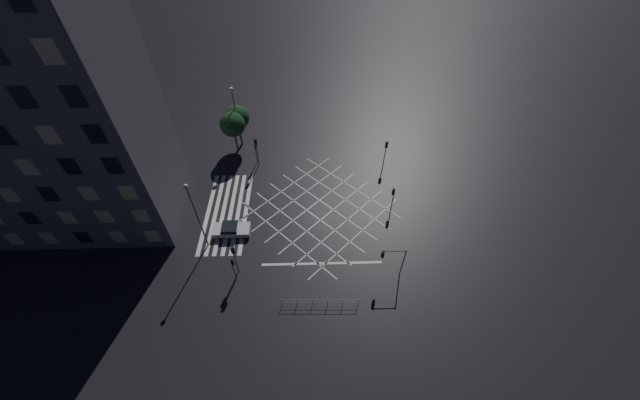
{
  "coord_description": "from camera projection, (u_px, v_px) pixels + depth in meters",
  "views": [
    {
      "loc": [
        28.44,
        -0.76,
        32.2
      ],
      "look_at": [
        0.0,
        0.0,
        1.74
      ],
      "focal_mm": 20.0,
      "sensor_mm": 36.0,
      "label": 1
    }
  ],
  "objects": [
    {
      "name": "ground_plane",
      "position": [
        320.0,
        210.0,
        42.95
      ],
      "size": [
        200.0,
        200.0,
        0.0
      ],
      "primitive_type": "plane",
      "color": "black"
    },
    {
      "name": "road_markings",
      "position": [
        268.0,
        214.0,
        42.54
      ],
      "size": [
        19.16,
        23.25,
        0.01
      ],
      "color": "silver",
      "rests_on": "ground_plane"
    },
    {
      "name": "traffic_light_sw_cross",
      "position": [
        256.0,
        149.0,
        47.05
      ],
      "size": [
        0.36,
        0.39,
        3.43
      ],
      "rotation": [
        0.0,
        0.0,
        1.57
      ],
      "color": "#424244",
      "rests_on": "ground_plane"
    },
    {
      "name": "traffic_light_nw_main",
      "position": [
        386.0,
        148.0,
        46.59
      ],
      "size": [
        0.39,
        0.36,
        3.85
      ],
      "color": "#424244",
      "rests_on": "ground_plane"
    },
    {
      "name": "traffic_light_se_main",
      "position": [
        234.0,
        254.0,
        34.98
      ],
      "size": [
        0.39,
        0.36,
        4.17
      ],
      "rotation": [
        0.0,
        0.0,
        3.14
      ],
      "color": "#424244",
      "rests_on": "ground_plane"
    },
    {
      "name": "traffic_light_median_north",
      "position": [
        393.0,
        194.0,
        41.5
      ],
      "size": [
        0.36,
        0.39,
        3.24
      ],
      "rotation": [
        0.0,
        0.0,
        -1.57
      ],
      "color": "#424244",
      "rests_on": "ground_plane"
    },
    {
      "name": "traffic_light_ne_cross",
      "position": [
        392.0,
        257.0,
        34.72
      ],
      "size": [
        0.36,
        2.47,
        4.12
      ],
      "rotation": [
        0.0,
        0.0,
        -1.57
      ],
      "color": "#424244",
      "rests_on": "ground_plane"
    },
    {
      "name": "traffic_light_sw_main",
      "position": [
        256.0,
        147.0,
        46.07
      ],
      "size": [
        0.39,
        0.36,
        4.51
      ],
      "color": "#424244",
      "rests_on": "ground_plane"
    },
    {
      "name": "traffic_light_se_cross",
      "position": [
        233.0,
        265.0,
        34.58
      ],
      "size": [
        0.36,
        0.39,
        3.68
      ],
      "rotation": [
        0.0,
        0.0,
        1.57
      ],
      "color": "#424244",
      "rests_on": "ground_plane"
    },
    {
      "name": "street_lamp_east",
      "position": [
        234.0,
        103.0,
        46.44
      ],
      "size": [
        0.6,
        0.6,
        9.17
      ],
      "color": "#424244",
      "rests_on": "ground_plane"
    },
    {
      "name": "street_lamp_west",
      "position": [
        194.0,
        209.0,
        35.04
      ],
      "size": [
        0.44,
        0.44,
        9.35
      ],
      "color": "#424244",
      "rests_on": "ground_plane"
    },
    {
      "name": "street_tree_near",
      "position": [
        237.0,
        117.0,
        48.42
      ],
      "size": [
        3.33,
        3.33,
        6.18
      ],
      "color": "#473323",
      "rests_on": "ground_plane"
    },
    {
      "name": "street_tree_far",
      "position": [
        233.0,
        124.0,
        47.39
      ],
      "size": [
        3.38,
        3.38,
        6.15
      ],
      "color": "#473323",
      "rests_on": "ground_plane"
    },
    {
      "name": "waiting_car",
      "position": [
        231.0,
        229.0,
        40.16
      ],
      "size": [
        1.87,
        4.2,
        1.21
      ],
      "rotation": [
        0.0,
        0.0,
        1.57
      ],
      "color": "silver",
      "rests_on": "ground_plane"
    },
    {
      "name": "pedestrian_railing",
      "position": [
        320.0,
        301.0,
        34.06
      ],
      "size": [
        0.25,
        7.4,
        1.05
      ],
      "rotation": [
        0.0,
        0.0,
        1.54
      ],
      "color": "#9EA0A5",
      "rests_on": "ground_plane"
    }
  ]
}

